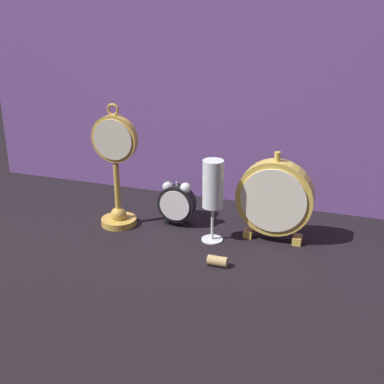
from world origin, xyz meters
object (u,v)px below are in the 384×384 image
pocket_watch_on_stand (116,173)px  champagne_flute (213,189)px  mantel_clock_silver (275,199)px  wine_cork (217,261)px  alarm_clock_twin_bell (177,202)px

pocket_watch_on_stand → champagne_flute: bearing=-2.1°
mantel_clock_silver → wine_cork: mantel_clock_silver is taller
pocket_watch_on_stand → champagne_flute: 0.24m
champagne_flute → pocket_watch_on_stand: bearing=177.9°
mantel_clock_silver → champagne_flute: mantel_clock_silver is taller
alarm_clock_twin_bell → mantel_clock_silver: bearing=-1.3°
pocket_watch_on_stand → alarm_clock_twin_bell: 0.16m
wine_cork → pocket_watch_on_stand: bearing=157.4°
alarm_clock_twin_bell → champagne_flute: bearing=-25.6°
alarm_clock_twin_bell → wine_cork: alarm_clock_twin_bell is taller
alarm_clock_twin_bell → pocket_watch_on_stand: bearing=-163.0°
wine_cork → alarm_clock_twin_bell: bearing=133.0°
alarm_clock_twin_bell → champagne_flute: champagne_flute is taller
pocket_watch_on_stand → mantel_clock_silver: bearing=5.5°
alarm_clock_twin_bell → champagne_flute: 0.13m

